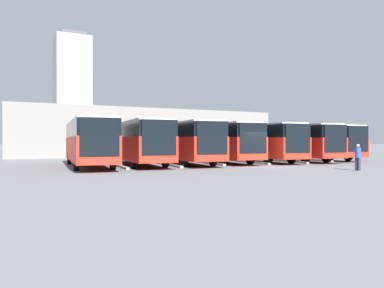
{
  "coord_description": "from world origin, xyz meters",
  "views": [
    {
      "loc": [
        16.75,
        21.93,
        1.78
      ],
      "look_at": [
        2.66,
        -6.15,
        1.62
      ],
      "focal_mm": 35.0,
      "sensor_mm": 36.0,
      "label": 1
    }
  ],
  "objects": [
    {
      "name": "curb_divider_5",
      "position": [
        9.44,
        -4.1,
        0.07
      ],
      "size": [
        0.79,
        5.77,
        0.15
      ],
      "primitive_type": "cube",
      "rotation": [
        0.0,
        0.0,
        -0.09
      ],
      "color": "#9E9E99",
      "rests_on": "ground_plane"
    },
    {
      "name": "station_building",
      "position": [
        0.0,
        -25.72,
        3.02
      ],
      "size": [
        33.91,
        12.46,
        5.97
      ],
      "color": "gray",
      "rests_on": "ground_plane"
    },
    {
      "name": "bus_5",
      "position": [
        7.55,
        -5.92,
        1.85
      ],
      "size": [
        3.7,
        12.53,
        3.31
      ],
      "rotation": [
        0.0,
        0.0,
        -0.09
      ],
      "color": "red",
      "rests_on": "ground_plane"
    },
    {
      "name": "curb_divider_4",
      "position": [
        5.66,
        -4.04,
        0.07
      ],
      "size": [
        0.79,
        5.77,
        0.15
      ],
      "primitive_type": "cube",
      "rotation": [
        0.0,
        0.0,
        -0.09
      ],
      "color": "#9E9E99",
      "rests_on": "ground_plane"
    },
    {
      "name": "ground_plane",
      "position": [
        0.0,
        0.0,
        0.0
      ],
      "size": [
        600.0,
        600.0,
        0.0
      ],
      "primitive_type": "plane",
      "color": "slate"
    },
    {
      "name": "bus_1",
      "position": [
        -7.55,
        -5.76,
        1.85
      ],
      "size": [
        3.7,
        12.53,
        3.31
      ],
      "rotation": [
        0.0,
        0.0,
        -0.09
      ],
      "color": "red",
      "rests_on": "ground_plane"
    },
    {
      "name": "bus_6",
      "position": [
        11.32,
        -5.56,
        1.85
      ],
      "size": [
        3.7,
        12.53,
        3.31
      ],
      "rotation": [
        0.0,
        0.0,
        -0.09
      ],
      "color": "red",
      "rests_on": "ground_plane"
    },
    {
      "name": "curb_divider_3",
      "position": [
        1.89,
        -4.65,
        0.07
      ],
      "size": [
        0.79,
        5.77,
        0.15
      ],
      "primitive_type": "cube",
      "rotation": [
        0.0,
        0.0,
        -0.09
      ],
      "color": "#9E9E99",
      "rests_on": "ground_plane"
    },
    {
      "name": "pedestrian",
      "position": [
        -3.0,
        5.72,
        0.89
      ],
      "size": [
        0.4,
        0.4,
        1.66
      ],
      "rotation": [
        0.0,
        0.0,
        4.81
      ],
      "color": "#38384C",
      "rests_on": "ground_plane"
    },
    {
      "name": "curb_divider_1",
      "position": [
        -5.66,
        -3.94,
        0.07
      ],
      "size": [
        0.79,
        5.77,
        0.15
      ],
      "primitive_type": "cube",
      "rotation": [
        0.0,
        0.0,
        -0.09
      ],
      "color": "#9E9E99",
      "rests_on": "ground_plane"
    },
    {
      "name": "bus_2",
      "position": [
        -3.77,
        -5.96,
        1.85
      ],
      "size": [
        3.7,
        12.53,
        3.31
      ],
      "rotation": [
        0.0,
        0.0,
        -0.09
      ],
      "color": "red",
      "rests_on": "ground_plane"
    },
    {
      "name": "bus_0",
      "position": [
        -11.32,
        -6.71,
        1.85
      ],
      "size": [
        3.7,
        12.53,
        3.31
      ],
      "rotation": [
        0.0,
        0.0,
        -0.09
      ],
      "color": "red",
      "rests_on": "ground_plane"
    },
    {
      "name": "curb_divider_2",
      "position": [
        -1.89,
        -4.13,
        0.07
      ],
      "size": [
        0.79,
        5.77,
        0.15
      ],
      "primitive_type": "cube",
      "rotation": [
        0.0,
        0.0,
        -0.09
      ],
      "color": "#9E9E99",
      "rests_on": "ground_plane"
    },
    {
      "name": "curb_divider_0",
      "position": [
        -9.44,
        -4.88,
        0.07
      ],
      "size": [
        0.79,
        5.77,
        0.15
      ],
      "primitive_type": "cube",
      "rotation": [
        0.0,
        0.0,
        -0.09
      ],
      "color": "#9E9E99",
      "rests_on": "ground_plane"
    },
    {
      "name": "bus_4",
      "position": [
        3.78,
        -5.87,
        1.85
      ],
      "size": [
        3.7,
        12.53,
        3.31
      ],
      "rotation": [
        0.0,
        0.0,
        -0.09
      ],
      "color": "red",
      "rests_on": "ground_plane"
    },
    {
      "name": "bus_3",
      "position": [
        0.0,
        -6.48,
        1.85
      ],
      "size": [
        3.7,
        12.53,
        3.31
      ],
      "rotation": [
        0.0,
        0.0,
        -0.09
      ],
      "color": "red",
      "rests_on": "ground_plane"
    },
    {
      "name": "office_tower",
      "position": [
        -16.56,
        -191.14,
        30.18
      ],
      "size": [
        18.24,
        18.24,
        61.55
      ],
      "color": "#ADB2B7",
      "rests_on": "ground_plane"
    }
  ]
}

